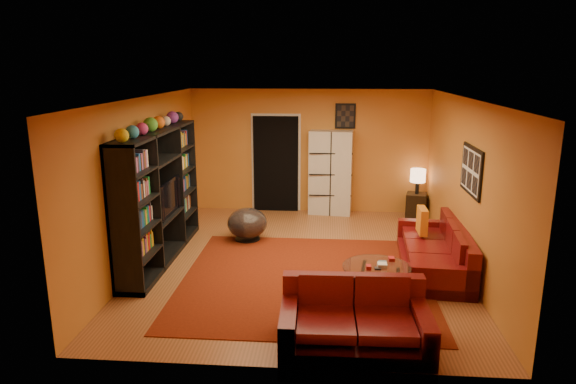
# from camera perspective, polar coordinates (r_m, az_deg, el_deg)

# --- Properties ---
(floor) EXTENTS (6.00, 6.00, 0.00)m
(floor) POSITION_cam_1_polar(r_m,az_deg,el_deg) (8.35, 1.43, -7.72)
(floor) COLOR brown
(floor) RESTS_ON ground
(ceiling) EXTENTS (6.00, 6.00, 0.00)m
(ceiling) POSITION_cam_1_polar(r_m,az_deg,el_deg) (7.78, 1.55, 10.37)
(ceiling) COLOR white
(ceiling) RESTS_ON wall_back
(wall_back) EXTENTS (6.00, 0.00, 6.00)m
(wall_back) POSITION_cam_1_polar(r_m,az_deg,el_deg) (10.91, 2.33, 4.55)
(wall_back) COLOR #BD7029
(wall_back) RESTS_ON floor
(wall_front) EXTENTS (6.00, 0.00, 6.00)m
(wall_front) POSITION_cam_1_polar(r_m,az_deg,el_deg) (5.09, -0.33, -6.62)
(wall_front) COLOR #BD7029
(wall_front) RESTS_ON floor
(wall_left) EXTENTS (0.00, 6.00, 6.00)m
(wall_left) POSITION_cam_1_polar(r_m,az_deg,el_deg) (8.47, -15.66, 1.26)
(wall_left) COLOR #BD7029
(wall_left) RESTS_ON floor
(wall_right) EXTENTS (0.00, 6.00, 6.00)m
(wall_right) POSITION_cam_1_polar(r_m,az_deg,el_deg) (8.23, 19.15, 0.63)
(wall_right) COLOR #BD7029
(wall_right) RESTS_ON floor
(rug) EXTENTS (3.60, 3.60, 0.01)m
(rug) POSITION_cam_1_polar(r_m,az_deg,el_deg) (7.70, 1.90, -9.63)
(rug) COLOR #541609
(rug) RESTS_ON floor
(doorway) EXTENTS (0.95, 0.10, 2.04)m
(doorway) POSITION_cam_1_polar(r_m,az_deg,el_deg) (10.96, -1.35, 3.12)
(doorway) COLOR black
(doorway) RESTS_ON floor
(wall_art_right) EXTENTS (0.03, 1.00, 0.70)m
(wall_art_right) POSITION_cam_1_polar(r_m,az_deg,el_deg) (7.88, 19.72, 2.25)
(wall_art_right) COLOR black
(wall_art_right) RESTS_ON wall_right
(wall_art_back) EXTENTS (0.42, 0.03, 0.52)m
(wall_art_back) POSITION_cam_1_polar(r_m,az_deg,el_deg) (10.79, 6.39, 8.38)
(wall_art_back) COLOR black
(wall_art_back) RESTS_ON wall_back
(entertainment_unit) EXTENTS (0.45, 3.00, 2.10)m
(entertainment_unit) POSITION_cam_1_polar(r_m,az_deg,el_deg) (8.45, -14.12, -0.41)
(entertainment_unit) COLOR black
(entertainment_unit) RESTS_ON floor
(tv) EXTENTS (0.98, 0.13, 0.56)m
(tv) POSITION_cam_1_polar(r_m,az_deg,el_deg) (8.52, -13.62, -0.61)
(tv) COLOR black
(tv) RESTS_ON entertainment_unit
(sofa) EXTENTS (1.09, 2.35, 0.85)m
(sofa) POSITION_cam_1_polar(r_m,az_deg,el_deg) (8.30, 16.40, -6.38)
(sofa) COLOR #550B0E
(sofa) RESTS_ON rug
(loveseat) EXTENTS (1.68, 1.03, 0.85)m
(loveseat) POSITION_cam_1_polar(r_m,az_deg,el_deg) (6.04, 7.37, -13.85)
(loveseat) COLOR #550B0E
(loveseat) RESTS_ON rug
(throw_pillow) EXTENTS (0.12, 0.42, 0.42)m
(throw_pillow) POSITION_cam_1_polar(r_m,az_deg,el_deg) (8.61, 14.68, -3.08)
(throw_pillow) COLOR orange
(throw_pillow) RESTS_ON sofa
(coffee_table) EXTENTS (0.92, 0.92, 0.46)m
(coffee_table) POSITION_cam_1_polar(r_m,az_deg,el_deg) (7.05, 9.80, -8.53)
(coffee_table) COLOR silver
(coffee_table) RESTS_ON floor
(storage_cabinet) EXTENTS (0.92, 0.48, 1.77)m
(storage_cabinet) POSITION_cam_1_polar(r_m,az_deg,el_deg) (10.78, 4.74, 2.14)
(storage_cabinet) COLOR beige
(storage_cabinet) RESTS_ON floor
(bowl_chair) EXTENTS (0.72, 0.72, 0.58)m
(bowl_chair) POSITION_cam_1_polar(r_m,az_deg,el_deg) (9.26, -4.55, -3.49)
(bowl_chair) COLOR black
(bowl_chair) RESTS_ON floor
(side_table) EXTENTS (0.48, 0.48, 0.50)m
(side_table) POSITION_cam_1_polar(r_m,az_deg,el_deg) (10.97, 14.04, -1.43)
(side_table) COLOR black
(side_table) RESTS_ON floor
(table_lamp) EXTENTS (0.31, 0.31, 0.51)m
(table_lamp) POSITION_cam_1_polar(r_m,az_deg,el_deg) (10.82, 14.23, 1.71)
(table_lamp) COLOR black
(table_lamp) RESTS_ON side_table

